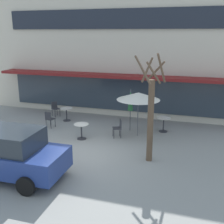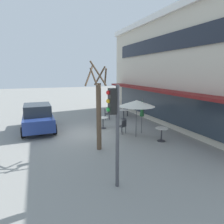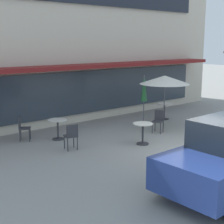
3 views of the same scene
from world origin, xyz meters
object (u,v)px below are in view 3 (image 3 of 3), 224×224
cafe_table_near_wall (58,126)px  patio_umbrella_cream_folded (165,80)px  cafe_chair_2 (159,120)px  cafe_table_streetside (143,130)px  cafe_chair_0 (23,127)px  cafe_table_by_tree (165,108)px  cafe_chair_1 (71,135)px  patio_umbrella_green_folded (144,89)px

cafe_table_near_wall → patio_umbrella_cream_folded: bearing=-15.2°
patio_umbrella_cream_folded → cafe_chair_2: patio_umbrella_cream_folded is taller
cafe_table_streetside → cafe_chair_0: size_ratio=0.85×
cafe_table_by_tree → cafe_chair_0: size_ratio=0.85×
cafe_table_streetside → cafe_chair_1: cafe_chair_1 is taller
patio_umbrella_green_folded → cafe_chair_0: bearing=166.5°
cafe_chair_0 → cafe_chair_2: same height
cafe_chair_0 → cafe_table_streetside: bearing=-45.2°
cafe_table_by_tree → patio_umbrella_green_folded: 2.05m
cafe_table_near_wall → patio_umbrella_green_folded: patio_umbrella_green_folded is taller
cafe_chair_2 → cafe_table_streetside: bearing=-155.3°
cafe_table_near_wall → patio_umbrella_cream_folded: size_ratio=0.35×
patio_umbrella_cream_folded → cafe_chair_1: bearing=-177.7°
cafe_table_by_tree → cafe_chair_2: 2.48m
patio_umbrella_green_folded → cafe_chair_0: patio_umbrella_green_folded is taller
cafe_table_by_tree → cafe_chair_2: bearing=-143.8°
cafe_table_near_wall → cafe_table_by_tree: 5.64m
cafe_chair_1 → cafe_table_by_tree: bearing=11.2°
patio_umbrella_green_folded → cafe_table_near_wall: bearing=172.1°
patio_umbrella_green_folded → cafe_chair_1: bearing=-168.6°
cafe_table_streetside → cafe_chair_1: size_ratio=0.85×
cafe_chair_2 → cafe_table_near_wall: bearing=155.0°
cafe_chair_1 → cafe_chair_2: same height
cafe_table_streetside → cafe_table_by_tree: same height
cafe_table_near_wall → cafe_chair_1: bearing=-102.8°
cafe_table_by_tree → cafe_table_streetside: bearing=-148.6°
cafe_table_near_wall → patio_umbrella_green_folded: size_ratio=0.35×
cafe_table_streetside → cafe_table_by_tree: size_ratio=1.00×
cafe_table_by_tree → patio_umbrella_cream_folded: size_ratio=0.35×
cafe_table_streetside → cafe_chair_0: 4.38m
cafe_table_near_wall → cafe_table_by_tree: size_ratio=1.00×
cafe_chair_0 → cafe_table_near_wall: bearing=-31.4°
cafe_table_by_tree → cafe_chair_2: cafe_chair_2 is taller
patio_umbrella_green_folded → cafe_table_by_tree: bearing=10.5°
patio_umbrella_green_folded → cafe_chair_2: bearing=-104.8°
cafe_table_near_wall → cafe_chair_0: size_ratio=0.85×
cafe_table_streetside → patio_umbrella_green_folded: patio_umbrella_green_folded is taller
cafe_table_streetside → cafe_chair_2: cafe_chair_2 is taller
cafe_table_near_wall → cafe_table_streetside: size_ratio=1.00×
cafe_table_near_wall → patio_umbrella_cream_folded: 4.88m
cafe_table_near_wall → patio_umbrella_green_folded: bearing=-7.9°
cafe_table_near_wall → patio_umbrella_cream_folded: (4.48, -1.21, 1.51)m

